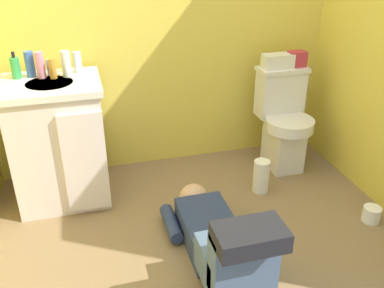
% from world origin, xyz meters
% --- Properties ---
extents(ground_plane, '(2.95, 3.01, 0.04)m').
position_xyz_m(ground_plane, '(0.00, 0.00, -0.02)').
color(ground_plane, olive).
extents(wall_back, '(2.61, 0.08, 2.40)m').
position_xyz_m(wall_back, '(0.00, 1.04, 1.20)').
color(wall_back, gold).
rests_on(wall_back, ground_plane).
extents(toilet, '(0.36, 0.46, 0.75)m').
position_xyz_m(toilet, '(0.83, 0.70, 0.37)').
color(toilet, silver).
rests_on(toilet, ground_plane).
extents(vanity_cabinet, '(0.60, 0.53, 0.82)m').
position_xyz_m(vanity_cabinet, '(-0.77, 0.67, 0.42)').
color(vanity_cabinet, silver).
rests_on(vanity_cabinet, ground_plane).
extents(faucet, '(0.02, 0.02, 0.10)m').
position_xyz_m(faucet, '(-0.78, 0.82, 0.87)').
color(faucet, silver).
rests_on(faucet, vanity_cabinet).
extents(person_plumber, '(0.39, 1.06, 0.52)m').
position_xyz_m(person_plumber, '(0.01, -0.24, 0.18)').
color(person_plumber, navy).
rests_on(person_plumber, ground_plane).
extents(tissue_box, '(0.22, 0.11, 0.10)m').
position_xyz_m(tissue_box, '(0.79, 0.79, 0.80)').
color(tissue_box, silver).
rests_on(tissue_box, toilet).
extents(toiletry_bag, '(0.12, 0.09, 0.11)m').
position_xyz_m(toiletry_bag, '(0.94, 0.79, 0.81)').
color(toiletry_bag, '#B22D3F').
rests_on(toiletry_bag, toilet).
extents(soap_dispenser, '(0.06, 0.06, 0.17)m').
position_xyz_m(soap_dispenser, '(-0.97, 0.80, 0.89)').
color(soap_dispenser, green).
rests_on(soap_dispenser, vanity_cabinet).
extents(bottle_blue, '(0.06, 0.06, 0.16)m').
position_xyz_m(bottle_blue, '(-0.88, 0.81, 0.90)').
color(bottle_blue, '#3C66B5').
rests_on(bottle_blue, vanity_cabinet).
extents(bottle_pink, '(0.05, 0.05, 0.16)m').
position_xyz_m(bottle_pink, '(-0.82, 0.77, 0.90)').
color(bottle_pink, pink).
rests_on(bottle_pink, vanity_cabinet).
extents(bottle_amber, '(0.04, 0.04, 0.12)m').
position_xyz_m(bottle_amber, '(-0.75, 0.74, 0.88)').
color(bottle_amber, '#BF842C').
rests_on(bottle_amber, vanity_cabinet).
extents(bottle_white, '(0.06, 0.06, 0.16)m').
position_xyz_m(bottle_white, '(-0.67, 0.76, 0.90)').
color(bottle_white, silver).
rests_on(bottle_white, vanity_cabinet).
extents(bottle_clear, '(0.05, 0.05, 0.13)m').
position_xyz_m(bottle_clear, '(-0.60, 0.83, 0.89)').
color(bottle_clear, silver).
rests_on(bottle_clear, vanity_cabinet).
extents(paper_towel_roll, '(0.11, 0.11, 0.24)m').
position_xyz_m(paper_towel_roll, '(0.53, 0.38, 0.12)').
color(paper_towel_roll, white).
rests_on(paper_towel_roll, ground_plane).
extents(toilet_paper_roll, '(0.11, 0.11, 0.10)m').
position_xyz_m(toilet_paper_roll, '(1.06, -0.13, 0.05)').
color(toilet_paper_roll, white).
rests_on(toilet_paper_roll, ground_plane).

